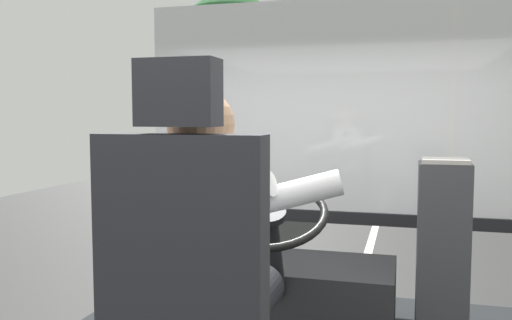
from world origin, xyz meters
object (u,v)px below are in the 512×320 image
at_px(bus_driver, 209,250).
at_px(fare_box, 442,259).
at_px(parked_car_charcoal, 510,147).
at_px(steering_console, 290,294).

distance_m(bus_driver, fare_box, 1.44).
relative_size(bus_driver, fare_box, 0.81).
xyz_separation_m(bus_driver, parked_car_charcoal, (4.40, 20.88, -0.81)).
bearing_deg(parked_car_charcoal, fare_box, -100.44).
distance_m(steering_console, parked_car_charcoal, 20.14).
distance_m(fare_box, parked_car_charcoal, 20.04).
bearing_deg(fare_box, bus_driver, -123.06).
distance_m(steering_console, fare_box, 0.82).
bearing_deg(fare_box, steering_console, 176.70).
relative_size(fare_box, parked_car_charcoal, 0.23).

